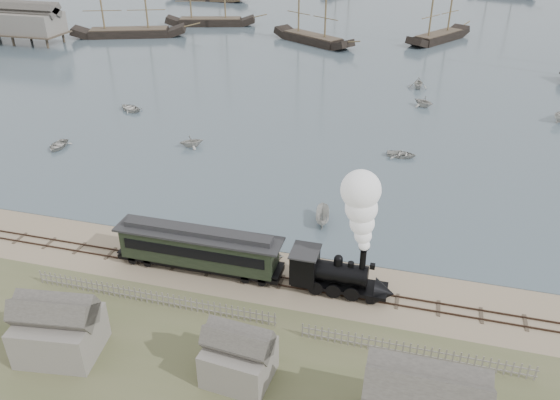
# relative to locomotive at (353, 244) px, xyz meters

# --- Properties ---
(ground) EXTENTS (600.00, 600.00, 0.00)m
(ground) POSITION_rel_locomotive_xyz_m (-7.42, 2.00, -4.53)
(ground) COLOR tan
(ground) RESTS_ON ground
(rail_track) EXTENTS (120.00, 1.80, 0.16)m
(rail_track) POSITION_rel_locomotive_xyz_m (-7.42, 0.00, -4.49)
(rail_track) COLOR #35251C
(rail_track) RESTS_ON ground
(picket_fence_west) EXTENTS (19.00, 0.10, 1.20)m
(picket_fence_west) POSITION_rel_locomotive_xyz_m (-13.92, -5.00, -4.53)
(picket_fence_west) COLOR gray
(picket_fence_west) RESTS_ON ground
(picket_fence_east) EXTENTS (15.00, 0.10, 1.20)m
(picket_fence_east) POSITION_rel_locomotive_xyz_m (5.08, -5.50, -4.53)
(picket_fence_east) COLOR gray
(picket_fence_east) RESTS_ON ground
(shed_left) EXTENTS (5.00, 4.00, 4.10)m
(shed_left) POSITION_rel_locomotive_xyz_m (-17.42, -11.00, -4.53)
(shed_left) COLOR gray
(shed_left) RESTS_ON ground
(shed_mid) EXTENTS (4.00, 3.50, 3.60)m
(shed_mid) POSITION_rel_locomotive_xyz_m (-5.42, -10.00, -4.53)
(shed_mid) COLOR gray
(shed_mid) RESTS_ON ground
(locomotive) EXTENTS (7.89, 2.94, 9.83)m
(locomotive) POSITION_rel_locomotive_xyz_m (0.00, 0.00, 0.00)
(locomotive) COLOR black
(locomotive) RESTS_ON ground
(passenger_coach) EXTENTS (13.59, 2.62, 3.30)m
(passenger_coach) POSITION_rel_locomotive_xyz_m (-12.20, -0.00, -2.44)
(passenger_coach) COLOR black
(passenger_coach) RESTS_ON ground
(beached_dinghy) EXTENTS (3.20, 4.39, 0.89)m
(beached_dinghy) POSITION_rel_locomotive_xyz_m (-8.06, 2.60, -4.08)
(beached_dinghy) COLOR #B8B6AF
(beached_dinghy) RESTS_ON ground
(rowboat_0) EXTENTS (3.81, 2.96, 0.73)m
(rowboat_0) POSITION_rel_locomotive_xyz_m (-38.15, 18.25, -4.11)
(rowboat_0) COLOR #B8B6AF
(rowboat_0) RESTS_ON harbor_water
(rowboat_1) EXTENTS (3.58, 3.70, 1.49)m
(rowboat_1) POSITION_rel_locomotive_xyz_m (-22.75, 22.78, -3.72)
(rowboat_1) COLOR #B8B6AF
(rowboat_1) RESTS_ON harbor_water
(rowboat_2) EXTENTS (3.45, 1.77, 1.27)m
(rowboat_2) POSITION_rel_locomotive_xyz_m (-4.07, 9.59, -3.83)
(rowboat_2) COLOR #B8B6AF
(rowboat_2) RESTS_ON harbor_water
(rowboat_3) EXTENTS (2.49, 3.42, 0.70)m
(rowboat_3) POSITION_rel_locomotive_xyz_m (1.93, 26.42, -4.12)
(rowboat_3) COLOR #B8B6AF
(rowboat_3) RESTS_ON harbor_water
(rowboat_6) EXTENTS (3.99, 4.47, 0.76)m
(rowboat_6) POSITION_rel_locomotive_xyz_m (-36.42, 32.58, -4.09)
(rowboat_6) COLOR #B8B6AF
(rowboat_6) RESTS_ON harbor_water
(rowboat_7) EXTENTS (3.40, 2.96, 1.75)m
(rowboat_7) POSITION_rel_locomotive_xyz_m (2.51, 53.80, -3.59)
(rowboat_7) COLOR #B8B6AF
(rowboat_7) RESTS_ON harbor_water
(rowboat_8) EXTENTS (3.97, 4.08, 1.64)m
(rowboat_8) POSITION_rel_locomotive_xyz_m (3.70, 45.04, -3.65)
(rowboat_8) COLOR #B8B6AF
(rowboat_8) RESTS_ON harbor_water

